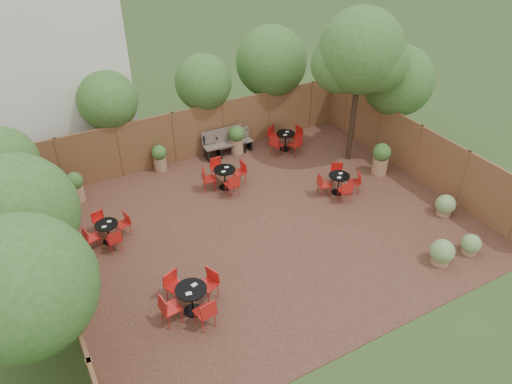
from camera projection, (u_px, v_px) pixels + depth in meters
ground at (267, 226)px, 15.10m from camera, size 80.00×80.00×0.00m
courtyard_paving at (267, 225)px, 15.10m from camera, size 12.00×10.00×0.02m
fence_back at (200, 132)px, 18.16m from camera, size 12.00×0.08×2.00m
fence_left at (59, 266)px, 12.15m from camera, size 0.08×10.00×2.00m
fence_right at (417, 151)px, 16.93m from camera, size 0.08×10.00×2.00m
neighbour_building at (40, 48)px, 16.84m from camera, size 5.00×4.00×8.00m
overhang_foliage at (187, 128)px, 14.49m from camera, size 15.98×11.09×2.80m
courtyard_tree at (361, 56)px, 16.23m from camera, size 2.95×2.88×5.56m
park_bench_left at (224, 142)px, 18.46m from camera, size 1.66×0.60×1.02m
park_bench_right at (233, 141)px, 18.65m from camera, size 1.42×0.47×0.87m
bistro_tables at (238, 201)px, 15.44m from camera, size 8.91×7.48×0.89m
planters at (233, 158)px, 17.33m from camera, size 10.49×4.58×1.17m
low_shrubs at (450, 234)px, 14.23m from camera, size 2.47×2.29×0.74m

